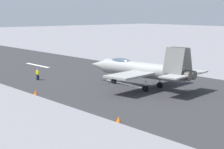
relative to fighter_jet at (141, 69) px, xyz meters
name	(u,v)px	position (x,y,z in m)	size (l,w,h in m)	color
ground_plane	(123,84)	(3.71, -0.21, -2.46)	(400.00, 400.00, 0.00)	gray
runway_strip	(124,84)	(3.69, -0.21, -2.45)	(240.00, 26.00, 0.02)	#2F2F32
fighter_jet	(141,69)	(0.00, 0.00, 0.00)	(17.01, 13.81, 5.66)	#989996
crew_person	(38,74)	(13.86, 7.46, -1.63)	(0.68, 0.37, 1.66)	#1E2338
marker_cone_near	(119,119)	(-10.18, 12.63, -2.18)	(0.44, 0.44, 0.55)	orange
marker_cone_mid	(36,92)	(5.04, 12.63, -2.18)	(0.44, 0.44, 0.55)	orange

